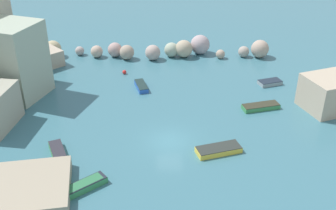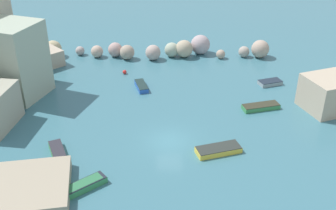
{
  "view_description": "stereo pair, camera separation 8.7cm",
  "coord_description": "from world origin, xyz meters",
  "px_view_note": "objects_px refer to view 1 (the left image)",
  "views": [
    {
      "loc": [
        -0.86,
        -32.2,
        21.62
      ],
      "look_at": [
        0.0,
        5.24,
        1.0
      ],
      "focal_mm": 43.84,
      "sensor_mm": 36.0,
      "label": 1
    },
    {
      "loc": [
        -0.77,
        -32.2,
        21.62
      ],
      "look_at": [
        0.0,
        5.24,
        1.0
      ],
      "focal_mm": 43.84,
      "sensor_mm": 36.0,
      "label": 2
    }
  ],
  "objects_px": {
    "stone_dock": "(30,188)",
    "moored_boat_2": "(219,150)",
    "channel_buoy": "(124,72)",
    "moored_boat_3": "(58,151)",
    "moored_boat_1": "(270,82)",
    "moored_boat_5": "(261,107)",
    "moored_boat_0": "(81,187)",
    "moored_boat_4": "(141,86)"
  },
  "relations": [
    {
      "from": "moored_boat_1",
      "to": "moored_boat_3",
      "type": "height_order",
      "value": "moored_boat_3"
    },
    {
      "from": "stone_dock",
      "to": "moored_boat_0",
      "type": "relative_size",
      "value": 1.56
    },
    {
      "from": "moored_boat_4",
      "to": "moored_boat_5",
      "type": "height_order",
      "value": "moored_boat_4"
    },
    {
      "from": "moored_boat_1",
      "to": "moored_boat_2",
      "type": "height_order",
      "value": "moored_boat_2"
    },
    {
      "from": "stone_dock",
      "to": "moored_boat_1",
      "type": "relative_size",
      "value": 2.12
    },
    {
      "from": "stone_dock",
      "to": "channel_buoy",
      "type": "xyz_separation_m",
      "value": [
        5.78,
        22.47,
        -0.25
      ]
    },
    {
      "from": "moored_boat_4",
      "to": "moored_boat_1",
      "type": "bearing_deg",
      "value": -101.72
    },
    {
      "from": "moored_boat_0",
      "to": "moored_boat_3",
      "type": "relative_size",
      "value": 1.29
    },
    {
      "from": "stone_dock",
      "to": "moored_boat_1",
      "type": "bearing_deg",
      "value": 39.03
    },
    {
      "from": "moored_boat_1",
      "to": "moored_boat_2",
      "type": "xyz_separation_m",
      "value": [
        -8.02,
        -13.87,
        0.03
      ]
    },
    {
      "from": "moored_boat_2",
      "to": "moored_boat_1",
      "type": "bearing_deg",
      "value": -136.02
    },
    {
      "from": "moored_boat_0",
      "to": "moored_boat_2",
      "type": "relative_size",
      "value": 0.94
    },
    {
      "from": "stone_dock",
      "to": "moored_boat_2",
      "type": "distance_m",
      "value": 16.33
    },
    {
      "from": "moored_boat_0",
      "to": "moored_boat_1",
      "type": "bearing_deg",
      "value": -173.89
    },
    {
      "from": "stone_dock",
      "to": "channel_buoy",
      "type": "relative_size",
      "value": 12.31
    },
    {
      "from": "stone_dock",
      "to": "moored_boat_4",
      "type": "distance_m",
      "value": 20.03
    },
    {
      "from": "channel_buoy",
      "to": "moored_boat_5",
      "type": "bearing_deg",
      "value": -31.55
    },
    {
      "from": "moored_boat_0",
      "to": "moored_boat_4",
      "type": "bearing_deg",
      "value": -140.61
    },
    {
      "from": "moored_boat_4",
      "to": "moored_boat_3",
      "type": "bearing_deg",
      "value": 137.24
    },
    {
      "from": "moored_boat_5",
      "to": "moored_boat_4",
      "type": "bearing_deg",
      "value": 144.57
    },
    {
      "from": "moored_boat_4",
      "to": "moored_boat_5",
      "type": "xyz_separation_m",
      "value": [
        13.01,
        -5.25,
        -0.01
      ]
    },
    {
      "from": "channel_buoy",
      "to": "moored_boat_0",
      "type": "bearing_deg",
      "value": -94.79
    },
    {
      "from": "moored_boat_2",
      "to": "moored_boat_0",
      "type": "bearing_deg",
      "value": 7.05
    },
    {
      "from": "moored_boat_0",
      "to": "stone_dock",
      "type": "bearing_deg",
      "value": -33.74
    },
    {
      "from": "moored_boat_1",
      "to": "moored_boat_2",
      "type": "relative_size",
      "value": 0.69
    },
    {
      "from": "moored_boat_1",
      "to": "moored_boat_2",
      "type": "bearing_deg",
      "value": 42.95
    },
    {
      "from": "stone_dock",
      "to": "moored_boat_0",
      "type": "distance_m",
      "value": 3.94
    },
    {
      "from": "stone_dock",
      "to": "moored_boat_5",
      "type": "bearing_deg",
      "value": 31.85
    },
    {
      "from": "moored_boat_2",
      "to": "stone_dock",
      "type": "bearing_deg",
      "value": 2.54
    },
    {
      "from": "moored_boat_1",
      "to": "moored_boat_5",
      "type": "relative_size",
      "value": 0.71
    },
    {
      "from": "stone_dock",
      "to": "moored_boat_4",
      "type": "relative_size",
      "value": 1.96
    },
    {
      "from": "moored_boat_1",
      "to": "moored_boat_4",
      "type": "xyz_separation_m",
      "value": [
        -15.44,
        -0.72,
        0.03
      ]
    },
    {
      "from": "channel_buoy",
      "to": "moored_boat_3",
      "type": "height_order",
      "value": "moored_boat_3"
    },
    {
      "from": "stone_dock",
      "to": "moored_boat_2",
      "type": "height_order",
      "value": "stone_dock"
    },
    {
      "from": "moored_boat_0",
      "to": "moored_boat_4",
      "type": "xyz_separation_m",
      "value": [
        4.14,
        18.06,
        -0.04
      ]
    },
    {
      "from": "moored_boat_2",
      "to": "moored_boat_3",
      "type": "distance_m",
      "value": 14.48
    },
    {
      "from": "channel_buoy",
      "to": "moored_boat_3",
      "type": "relative_size",
      "value": 0.16
    },
    {
      "from": "moored_boat_0",
      "to": "moored_boat_1",
      "type": "relative_size",
      "value": 1.36
    },
    {
      "from": "channel_buoy",
      "to": "moored_boat_2",
      "type": "bearing_deg",
      "value": -60.71
    },
    {
      "from": "stone_dock",
      "to": "moored_boat_1",
      "type": "xyz_separation_m",
      "value": [
        23.5,
        19.05,
        -0.25
      ]
    },
    {
      "from": "moored_boat_4",
      "to": "channel_buoy",
      "type": "bearing_deg",
      "value": 14.51
    },
    {
      "from": "stone_dock",
      "to": "moored_boat_2",
      "type": "xyz_separation_m",
      "value": [
        15.48,
        5.18,
        -0.23
      ]
    }
  ]
}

